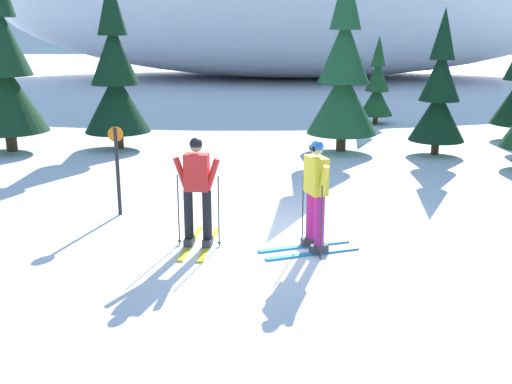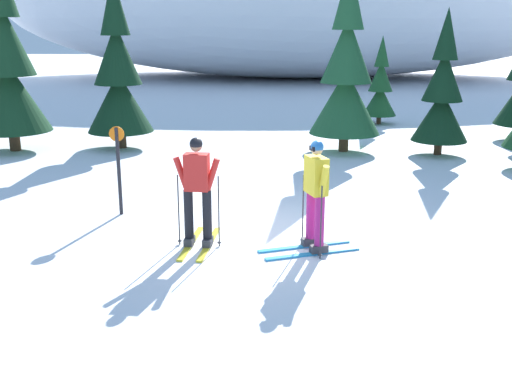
% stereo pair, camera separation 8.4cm
% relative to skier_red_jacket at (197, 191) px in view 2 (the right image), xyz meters
% --- Properties ---
extents(ground_plane, '(120.00, 120.00, 0.00)m').
position_rel_skier_red_jacket_xyz_m(ground_plane, '(0.95, 0.78, -0.95)').
color(ground_plane, white).
extents(skier_red_jacket, '(0.76, 1.62, 1.81)m').
position_rel_skier_red_jacket_xyz_m(skier_red_jacket, '(0.00, 0.00, 0.00)').
color(skier_red_jacket, gold).
rests_on(skier_red_jacket, ground).
extents(skier_yellow_jacket, '(1.65, 0.98, 1.80)m').
position_rel_skier_red_jacket_xyz_m(skier_yellow_jacket, '(1.88, -0.10, 0.01)').
color(skier_yellow_jacket, '#2893CC').
rests_on(skier_yellow_jacket, ground).
extents(pine_tree_far_left, '(2.17, 2.17, 5.61)m').
position_rel_skier_red_jacket_xyz_m(pine_tree_far_left, '(-6.27, 7.47, 1.40)').
color(pine_tree_far_left, '#47301E').
rests_on(pine_tree_far_left, ground).
extents(pine_tree_left, '(1.88, 1.88, 4.87)m').
position_rel_skier_red_jacket_xyz_m(pine_tree_left, '(-3.33, 8.00, 1.09)').
color(pine_tree_left, '#47301E').
rests_on(pine_tree_left, ground).
extents(pine_tree_center_left, '(1.97, 1.97, 5.11)m').
position_rel_skier_red_jacket_xyz_m(pine_tree_center_left, '(3.08, 7.81, 1.19)').
color(pine_tree_center_left, '#47301E').
rests_on(pine_tree_center_left, ground).
extents(pine_tree_center, '(1.20, 1.20, 3.10)m').
position_rel_skier_red_jacket_xyz_m(pine_tree_center, '(4.80, 12.70, 0.35)').
color(pine_tree_center, '#47301E').
rests_on(pine_tree_center, ground).
extents(pine_tree_center_right, '(1.52, 1.52, 3.93)m').
position_rel_skier_red_jacket_xyz_m(pine_tree_center_right, '(5.64, 7.45, 0.70)').
color(pine_tree_center_right, '#47301E').
rests_on(pine_tree_center_right, ground).
extents(trail_marker_post, '(0.28, 0.07, 1.69)m').
position_rel_skier_red_jacket_xyz_m(trail_marker_post, '(-1.71, 1.67, 0.00)').
color(trail_marker_post, black).
rests_on(trail_marker_post, ground).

